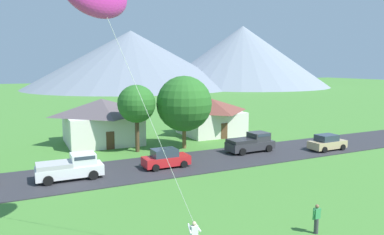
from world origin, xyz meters
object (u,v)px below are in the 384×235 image
(pickup_truck_white_east_side, at_px, (71,167))
(parked_car_tan_west_end, at_px, (327,143))
(pickup_truck_charcoal_west_side, at_px, (251,142))
(watcher_person, at_px, (317,218))
(house_left_center, at_px, (102,120))
(parked_car_red_mid_east, at_px, (166,158))
(tree_near_left, at_px, (137,104))
(house_leftmost, at_px, (211,116))
(tree_center, at_px, (184,104))

(pickup_truck_white_east_side, bearing_deg, parked_car_tan_west_end, -3.15)
(pickup_truck_charcoal_west_side, xyz_separation_m, watcher_person, (-7.75, -17.29, -0.18))
(house_left_center, distance_m, parked_car_red_mid_east, 13.69)
(pickup_truck_charcoal_west_side, height_order, watcher_person, pickup_truck_charcoal_west_side)
(tree_near_left, bearing_deg, house_leftmost, 24.20)
(parked_car_red_mid_east, relative_size, watcher_person, 2.52)
(tree_center, relative_size, pickup_truck_white_east_side, 1.55)
(house_leftmost, bearing_deg, tree_near_left, -155.80)
(tree_center, relative_size, parked_car_tan_west_end, 1.91)
(house_left_center, relative_size, tree_center, 1.10)
(house_left_center, xyz_separation_m, pickup_truck_charcoal_west_side, (13.22, -11.67, -1.68))
(pickup_truck_white_east_side, height_order, watcher_person, pickup_truck_white_east_side)
(house_left_center, xyz_separation_m, parked_car_tan_west_end, (21.12, -14.59, -1.87))
(pickup_truck_white_east_side, bearing_deg, pickup_truck_charcoal_west_side, 4.51)
(tree_near_left, height_order, parked_car_red_mid_east, tree_near_left)
(parked_car_tan_west_end, bearing_deg, pickup_truck_white_east_side, 176.85)
(parked_car_red_mid_east, bearing_deg, parked_car_tan_west_end, -4.10)
(parked_car_tan_west_end, xyz_separation_m, pickup_truck_charcoal_west_side, (-7.90, 2.92, 0.19))
(pickup_truck_charcoal_west_side, bearing_deg, watcher_person, -114.14)
(house_leftmost, xyz_separation_m, tree_center, (-6.70, -6.02, 2.51))
(tree_center, bearing_deg, watcher_person, -95.46)
(parked_car_tan_west_end, distance_m, pickup_truck_charcoal_west_side, 8.43)
(tree_near_left, xyz_separation_m, pickup_truck_charcoal_west_side, (10.85, -5.51, -4.08))
(parked_car_tan_west_end, distance_m, pickup_truck_white_east_side, 26.51)
(parked_car_tan_west_end, bearing_deg, parked_car_red_mid_east, 175.90)
(tree_center, xyz_separation_m, parked_car_red_mid_east, (-4.79, -6.45, -4.14))
(parked_car_tan_west_end, height_order, parked_car_red_mid_east, same)
(house_left_center, height_order, tree_center, tree_center)
(tree_near_left, xyz_separation_m, tree_center, (5.22, -0.66, -0.13))
(house_left_center, bearing_deg, pickup_truck_white_east_side, -112.16)
(house_leftmost, relative_size, parked_car_red_mid_east, 1.88)
(parked_car_tan_west_end, relative_size, pickup_truck_charcoal_west_side, 0.80)
(house_left_center, relative_size, pickup_truck_white_east_side, 1.71)
(tree_near_left, relative_size, parked_car_tan_west_end, 1.70)
(house_leftmost, relative_size, parked_car_tan_west_end, 1.87)
(house_left_center, distance_m, tree_near_left, 7.02)
(watcher_person, bearing_deg, pickup_truck_charcoal_west_side, 65.86)
(house_left_center, bearing_deg, house_leftmost, -3.21)
(tree_near_left, xyz_separation_m, parked_car_tan_west_end, (18.75, -8.43, -4.27))
(pickup_truck_white_east_side, relative_size, watcher_person, 3.11)
(tree_near_left, xyz_separation_m, watcher_person, (3.10, -22.80, -4.26))
(house_left_center, distance_m, pickup_truck_charcoal_west_side, 17.71)
(house_leftmost, xyz_separation_m, parked_car_tan_west_end, (6.84, -13.79, -1.63))
(tree_near_left, bearing_deg, watcher_person, -82.25)
(parked_car_red_mid_east, bearing_deg, tree_near_left, 93.47)
(tree_near_left, distance_m, tree_center, 5.26)
(parked_car_red_mid_east, bearing_deg, tree_center, 53.43)
(tree_center, xyz_separation_m, parked_car_tan_west_end, (13.53, -7.77, -4.14))
(pickup_truck_charcoal_west_side, bearing_deg, house_leftmost, 84.41)
(tree_near_left, distance_m, pickup_truck_white_east_side, 11.17)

